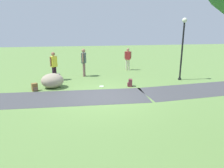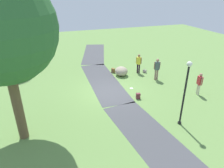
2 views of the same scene
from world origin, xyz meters
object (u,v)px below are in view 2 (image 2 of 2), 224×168
(large_shade_tree, at_px, (0,29))
(frisbee_on_grass, at_px, (131,88))
(woman_with_handbag, at_px, (139,62))
(lawn_boulder, at_px, (121,71))
(backpack_by_boulder, at_px, (113,71))
(lamp_post, at_px, (185,87))
(man_near_boulder, at_px, (157,68))
(passerby_on_path, at_px, (199,82))
(handbag_on_grass, at_px, (145,71))
(young_tree_near_path, at_px, (12,38))
(spare_backpack_on_lawn, at_px, (138,96))

(large_shade_tree, xyz_separation_m, frisbee_on_grass, (3.30, -7.44, -5.39))
(large_shade_tree, relative_size, woman_with_handbag, 4.52)
(lawn_boulder, bearing_deg, backpack_by_boulder, 28.31)
(large_shade_tree, bearing_deg, frisbee_on_grass, -66.06)
(lamp_post, distance_m, man_near_boulder, 6.19)
(large_shade_tree, height_order, frisbee_on_grass, large_shade_tree)
(passerby_on_path, xyz_separation_m, handbag_on_grass, (4.93, 1.66, -0.79))
(young_tree_near_path, xyz_separation_m, man_near_boulder, (-5.70, -10.90, -2.00))
(woman_with_handbag, bearing_deg, lawn_boulder, 91.73)
(frisbee_on_grass, bearing_deg, large_shade_tree, 113.94)
(lamp_post, height_order, lawn_boulder, lamp_post)
(large_shade_tree, distance_m, man_near_boulder, 11.68)
(young_tree_near_path, distance_m, lamp_post, 14.67)
(man_near_boulder, height_order, frisbee_on_grass, man_near_boulder)
(lamp_post, xyz_separation_m, handbag_on_grass, (7.48, -1.64, -2.12))
(lamp_post, relative_size, lawn_boulder, 2.84)
(young_tree_near_path, bearing_deg, frisbee_on_grass, -128.27)
(handbag_on_grass, xyz_separation_m, spare_backpack_on_lawn, (-4.12, 2.61, 0.05))
(young_tree_near_path, xyz_separation_m, handbag_on_grass, (-4.02, -10.72, -2.92))
(man_near_boulder, xyz_separation_m, spare_backpack_on_lawn, (-2.43, 2.79, -0.87))
(spare_backpack_on_lawn, bearing_deg, passerby_on_path, -100.84)
(young_tree_near_path, xyz_separation_m, passerby_on_path, (-8.95, -12.39, -2.12))
(handbag_on_grass, xyz_separation_m, frisbee_on_grass, (-2.55, 2.40, -0.13))
(lamp_post, bearing_deg, spare_backpack_on_lawn, 16.11)
(lawn_boulder, distance_m, passerby_on_path, 6.37)
(large_shade_tree, bearing_deg, handbag_on_grass, -59.26)
(young_tree_near_path, bearing_deg, spare_backpack_on_lawn, -135.07)
(man_near_boulder, bearing_deg, spare_backpack_on_lawn, 131.11)
(frisbee_on_grass, bearing_deg, spare_backpack_on_lawn, 172.43)
(large_shade_tree, xyz_separation_m, lamp_post, (-1.63, -8.20, -3.14))
(spare_backpack_on_lawn, bearing_deg, young_tree_near_path, 44.93)
(woman_with_handbag, relative_size, man_near_boulder, 0.95)
(young_tree_near_path, distance_m, man_near_boulder, 12.46)
(handbag_on_grass, bearing_deg, man_near_boulder, -174.08)
(man_near_boulder, height_order, handbag_on_grass, man_near_boulder)
(handbag_on_grass, bearing_deg, young_tree_near_path, 69.47)
(large_shade_tree, bearing_deg, backpack_by_boulder, -46.55)
(large_shade_tree, bearing_deg, passerby_on_path, -85.45)
(handbag_on_grass, bearing_deg, lamp_post, 167.62)
(passerby_on_path, distance_m, frisbee_on_grass, 4.81)
(man_near_boulder, height_order, spare_backpack_on_lawn, man_near_boulder)
(large_shade_tree, xyz_separation_m, man_near_boulder, (4.17, -10.01, -4.34))
(young_tree_near_path, xyz_separation_m, frisbee_on_grass, (-6.56, -8.32, -3.05))
(handbag_on_grass, relative_size, frisbee_on_grass, 1.56)
(young_tree_near_path, bearing_deg, man_near_boulder, -117.61)
(passerby_on_path, height_order, spare_backpack_on_lawn, passerby_on_path)
(large_shade_tree, bearing_deg, man_near_boulder, -67.41)
(woman_with_handbag, bearing_deg, backpack_by_boulder, 69.06)
(passerby_on_path, relative_size, handbag_on_grass, 4.29)
(spare_backpack_on_lawn, bearing_deg, frisbee_on_grass, -7.57)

